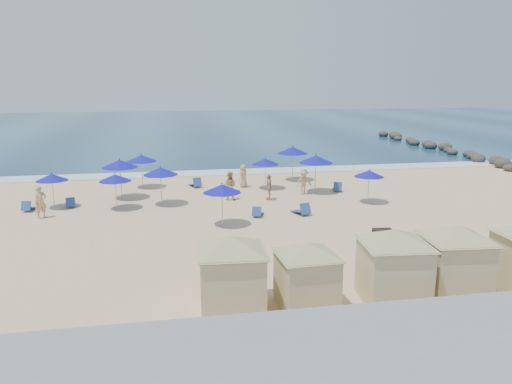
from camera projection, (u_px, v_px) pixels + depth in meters
ground at (267, 226)px, 26.56m from camera, size 160.00×160.00×0.00m
ocean at (197, 127)px, 79.27m from camera, size 160.00×80.00×0.06m
surf_line at (229, 172)px, 41.41m from camera, size 160.00×2.50×0.08m
seawall at (368, 346)px, 13.48m from camera, size 160.00×6.10×1.22m
rock_jetty at (436, 146)px, 54.58m from camera, size 2.56×26.66×0.96m
trash_bin at (384, 239)px, 23.00m from camera, size 0.96×0.96×0.87m
cabana_0 at (232, 264)px, 16.64m from camera, size 4.61×4.61×2.89m
cabana_1 at (307, 266)px, 16.94m from camera, size 4.07×4.07×2.56m
cabana_2 at (394, 256)px, 17.33m from camera, size 4.62×4.62×2.91m
cabana_3 at (455, 251)px, 17.94m from camera, size 4.56×4.56×2.87m
umbrella_0 at (52, 177)px, 29.81m from camera, size 1.93×1.93×2.20m
umbrella_1 at (120, 164)px, 32.03m from camera, size 2.35×2.35×2.68m
umbrella_2 at (115, 178)px, 29.53m from camera, size 1.95×1.95×2.22m
umbrella_3 at (141, 158)px, 35.31m from camera, size 2.17×2.17×2.47m
umbrella_4 at (160, 171)px, 30.48m from camera, size 2.16×2.16×2.46m
umbrella_5 at (222, 189)px, 26.17m from camera, size 2.06×2.06×2.35m
umbrella_6 at (265, 162)px, 34.99m from camera, size 2.00×2.00×2.27m
umbrella_7 at (293, 150)px, 37.78m from camera, size 2.38×2.38×2.71m
umbrella_8 at (316, 159)px, 33.69m from camera, size 2.37×2.37×2.70m
umbrella_9 at (369, 174)px, 31.03m from camera, size 1.92×1.92×2.18m
beach_chair_0 at (28, 207)px, 29.54m from camera, size 0.71×1.28×0.67m
beach_chair_1 at (70, 203)px, 30.42m from camera, size 0.78×1.29×0.66m
beach_chair_2 at (196, 183)px, 35.98m from camera, size 0.94×1.47×0.75m
beach_chair_3 at (258, 213)px, 28.37m from camera, size 0.91×1.28×0.64m
beach_chair_4 at (302, 210)px, 28.72m from camera, size 0.98×1.50×0.76m
beach_chair_5 at (337, 188)px, 34.67m from camera, size 0.89×1.39×0.71m
beachgoer_0 at (41, 202)px, 27.85m from camera, size 0.81×0.76×1.85m
beachgoer_1 at (230, 186)px, 32.08m from camera, size 1.11×1.02×1.86m
beachgoer_2 at (269, 187)px, 32.13m from camera, size 0.58×1.04×1.67m
beachgoer_3 at (304, 182)px, 33.52m from camera, size 1.22×0.87×1.72m
beachgoer_4 at (243, 176)px, 35.81m from camera, size 0.92×0.97×1.67m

